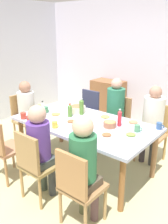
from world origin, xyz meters
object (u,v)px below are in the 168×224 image
object	(u,v)px
plate_0	(71,122)
cup_6	(89,115)
plate_1	(56,115)
bottle_3	(81,107)
side_cabinet	(108,100)
cup_0	(30,118)
person_5	(84,162)
person_2	(153,118)
chair_1	(24,116)
chair_5	(78,185)
plate_3	(107,136)
person_1	(27,107)
chair_2	(154,129)
dining_table	(84,127)
cup_3	(159,126)
plate_2	(131,135)
cup_1	(23,116)
chair_6	(87,112)
bowl_0	(110,124)
chair_0	(3,146)
plate_5	(133,123)
person_3	(115,109)
bowl_1	(77,109)
chair_4	(35,163)
plate_4	(105,117)
cup_4	(41,107)
bottle_2	(70,111)
bottle_0	(43,109)
cup_5	(45,110)
cup_2	(55,125)
cup_7	(137,128)

from	to	relation	value
plate_0	cup_6	size ratio (longest dim) A/B	1.70
plate_1	bottle_3	bearing A→B (deg)	47.61
side_cabinet	cup_0	bearing A→B (deg)	-83.33
person_5	person_2	bearing A→B (deg)	90.00
chair_1	chair_5	world-z (taller)	same
plate_3	cup_0	xyz separation A→B (m)	(-1.14, -0.26, 0.03)
plate_0	chair_1	bearing A→B (deg)	173.72
plate_0	person_1	bearing A→B (deg)	173.23
chair_2	plate_1	bearing A→B (deg)	-139.93
dining_table	chair_5	xyz separation A→B (m)	(0.67, -0.91, -0.16)
cup_3	cup_6	xyz separation A→B (m)	(-0.96, -0.26, 0.00)
plate_0	bottle_3	size ratio (longest dim) A/B	0.83
person_1	person_5	size ratio (longest dim) A/B	0.94
person_2	plate_2	xyz separation A→B (m)	(0.08, -0.82, 0.03)
dining_table	cup_1	size ratio (longest dim) A/B	16.71
chair_5	person_2	bearing A→B (deg)	90.00
chair_6	bowl_0	distance (m)	1.37
chair_0	chair_6	bearing A→B (deg)	90.00
person_5	plate_5	size ratio (longest dim) A/B	5.24
person_3	cup_0	bearing A→B (deg)	-115.74
chair_6	cup_1	distance (m)	1.40
bowl_1	cup_3	size ratio (longest dim) A/B	2.50
chair_4	plate_4	world-z (taller)	chair_4
plate_4	cup_0	bearing A→B (deg)	-134.62
chair_5	cup_6	size ratio (longest dim) A/B	7.20
person_2	chair_6	bearing A→B (deg)	176.13
dining_table	plate_3	world-z (taller)	plate_3
person_5	chair_6	world-z (taller)	person_5
plate_3	cup_3	distance (m)	0.75
bowl_0	bottle_3	world-z (taller)	bottle_3
chair_2	plate_3	distance (m)	1.14
plate_5	cup_4	distance (m)	1.50
plate_4	bottle_2	size ratio (longest dim) A/B	1.21
bottle_0	cup_1	bearing A→B (deg)	-113.60
cup_5	bottle_3	bearing A→B (deg)	29.89
chair_0	chair_4	size ratio (longest dim) A/B	1.00
dining_table	plate_0	distance (m)	0.20
plate_3	cup_5	size ratio (longest dim) A/B	1.73
cup_1	cup_4	distance (m)	0.42
cup_3	cup_6	world-z (taller)	cup_6
person_2	bottle_3	xyz separation A→B (m)	(-0.90, -0.60, 0.14)
plate_5	bowl_0	xyz separation A→B (m)	(-0.19, -0.30, 0.03)
person_2	plate_5	distance (m)	0.45
chair_4	cup_0	distance (m)	0.81
bowl_1	cup_0	xyz separation A→B (m)	(-0.26, -0.72, -0.02)
chair_5	cup_0	xyz separation A→B (m)	(-1.28, 0.45, 0.28)
cup_5	cup_2	bearing A→B (deg)	-31.31
cup_7	cup_5	bearing A→B (deg)	-170.88
cup_5	bottle_2	distance (m)	0.44
dining_table	cup_6	size ratio (longest dim) A/B	15.98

